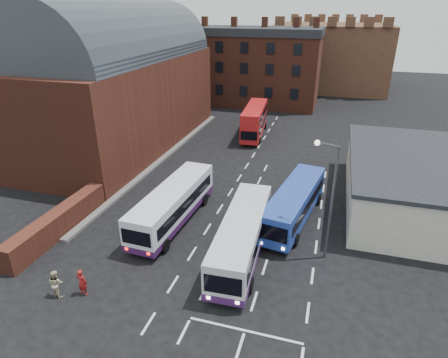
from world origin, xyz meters
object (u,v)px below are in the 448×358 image
(bus_blue, at_px, (294,202))
(street_lamp, at_px, (329,192))
(bus_white_outbound, at_px, (173,202))
(bus_white_inbound, at_px, (242,234))
(pedestrian_beige, at_px, (56,283))
(bus_red_double, at_px, (254,121))
(pedestrian_red, at_px, (82,282))

(bus_blue, xyz_separation_m, street_lamp, (2.34, -4.07, 3.17))
(bus_white_outbound, distance_m, bus_white_inbound, 6.64)
(bus_blue, height_order, pedestrian_beige, bus_blue)
(bus_white_outbound, relative_size, bus_red_double, 1.09)
(pedestrian_red, bearing_deg, bus_white_outbound, -97.14)
(pedestrian_red, bearing_deg, pedestrian_beige, 24.59)
(pedestrian_beige, bearing_deg, street_lamp, -136.81)
(pedestrian_beige, bearing_deg, bus_red_double, -84.71)
(bus_white_inbound, relative_size, pedestrian_beige, 6.10)
(pedestrian_red, bearing_deg, street_lamp, -145.08)
(bus_blue, height_order, pedestrian_red, bus_blue)
(street_lamp, bearing_deg, bus_blue, 119.94)
(bus_red_double, relative_size, pedestrian_red, 5.66)
(bus_white_outbound, distance_m, bus_blue, 9.26)
(bus_white_inbound, xyz_separation_m, pedestrian_red, (-7.87, -6.23, -0.82))
(bus_blue, xyz_separation_m, pedestrian_red, (-10.61, -11.75, -0.76))
(bus_white_outbound, xyz_separation_m, bus_white_inbound, (6.07, -2.69, -0.01))
(bus_white_outbound, bearing_deg, bus_white_inbound, -21.22)
(bus_white_inbound, relative_size, street_lamp, 1.33)
(bus_red_double, bearing_deg, pedestrian_beige, 77.06)
(bus_red_double, xyz_separation_m, pedestrian_beige, (-4.54, -31.86, -1.18))
(street_lamp, xyz_separation_m, pedestrian_beige, (-14.32, -8.19, -3.93))
(bus_white_outbound, xyz_separation_m, pedestrian_beige, (-3.16, -9.43, -0.83))
(bus_blue, bearing_deg, pedestrian_beige, 55.15)
(bus_white_inbound, height_order, bus_red_double, bus_red_double)
(bus_white_outbound, bearing_deg, street_lamp, -3.60)
(street_lamp, bearing_deg, bus_white_inbound, -163.97)
(bus_blue, bearing_deg, bus_white_outbound, 27.28)
(bus_red_double, height_order, pedestrian_red, bus_red_double)
(bus_blue, distance_m, pedestrian_beige, 17.16)
(bus_white_outbound, height_order, bus_white_inbound, bus_white_outbound)
(bus_blue, bearing_deg, bus_white_inbound, 73.08)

